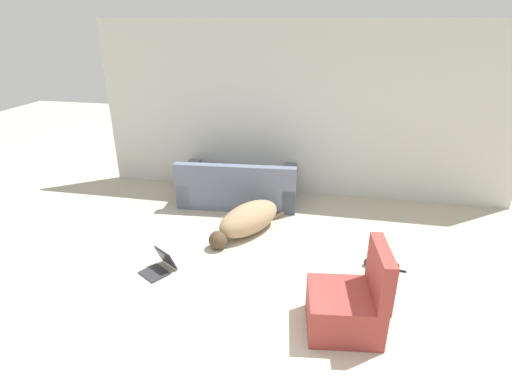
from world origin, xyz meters
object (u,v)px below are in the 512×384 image
object	(u,v)px
dog	(248,220)
side_chair	(350,304)
cat	(383,264)
laptop_open	(161,264)
couch	(239,187)

from	to	relation	value
dog	side_chair	world-z (taller)	side_chair
cat	laptop_open	bearing A→B (deg)	19.43
couch	laptop_open	xyz separation A→B (m)	(-0.44, -2.08, -0.16)
couch	laptop_open	distance (m)	2.13
couch	side_chair	xyz separation A→B (m)	(1.71, -2.62, 0.04)
laptop_open	couch	bearing A→B (deg)	110.03
cat	laptop_open	xyz separation A→B (m)	(-2.57, -0.56, 0.02)
cat	laptop_open	size ratio (longest dim) A/B	1.07
dog	cat	distance (m)	1.85
laptop_open	dog	bearing A→B (deg)	85.15
cat	couch	bearing A→B (deg)	-28.36
dog	laptop_open	world-z (taller)	dog
cat	dog	bearing A→B (deg)	-9.24
laptop_open	side_chair	bearing A→B (deg)	17.77
laptop_open	side_chair	size ratio (longest dim) A/B	0.52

